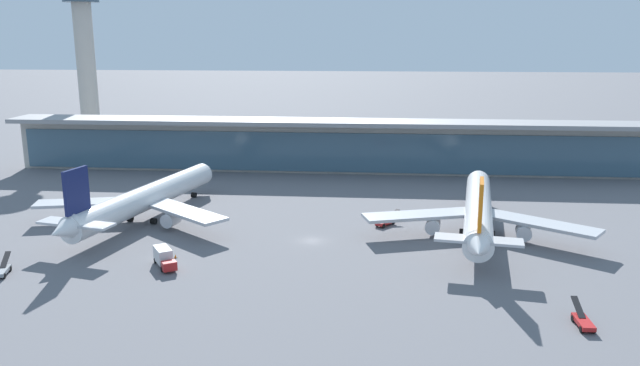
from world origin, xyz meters
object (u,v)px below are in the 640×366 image
airliner_centre_stand (478,210)px  service_truck_near_nose_red (164,257)px  airliner_left_stand (144,199)px  service_truck_by_tail_red (583,321)px  safety_cone_alpha (175,256)px  service_truck_under_wing_grey (2,270)px  control_tower (85,50)px  service_truck_mid_apron_red (386,222)px

airliner_centre_stand → service_truck_near_nose_red: bearing=-157.6°
airliner_left_stand → service_truck_by_tail_red: 88.69m
safety_cone_alpha → service_truck_under_wing_grey: bearing=-158.3°
airliner_left_stand → safety_cone_alpha: (13.51, -21.91, -4.60)m
control_tower → service_truck_mid_apron_red: bearing=-40.0°
service_truck_under_wing_grey → service_truck_by_tail_red: bearing=-7.0°
service_truck_mid_apron_red → control_tower: size_ratio=0.10×
airliner_left_stand → service_truck_by_tail_red: airliner_left_stand is taller
service_truck_near_nose_red → service_truck_by_tail_red: bearing=-15.0°
service_truck_near_nose_red → service_truck_by_tail_red: size_ratio=1.08×
control_tower → safety_cone_alpha: (65.35, -109.73, -33.70)m
airliner_centre_stand → service_truck_under_wing_grey: 87.11m
airliner_left_stand → service_truck_mid_apron_red: bearing=1.3°
airliner_left_stand → safety_cone_alpha: bearing=-58.3°
service_truck_mid_apron_red → safety_cone_alpha: bearing=-148.5°
airliner_left_stand → service_truck_by_tail_red: bearing=-29.3°
airliner_left_stand → service_truck_near_nose_red: 29.29m
service_truck_under_wing_grey → airliner_centre_stand: bearing=19.8°
airliner_centre_stand → service_truck_by_tail_red: size_ratio=8.56×
service_truck_mid_apron_red → control_tower: 138.65m
service_truck_mid_apron_red → airliner_centre_stand: bearing=-12.6°
airliner_centre_stand → service_truck_by_tail_red: (7.95, -40.51, -4.11)m
service_truck_near_nose_red → safety_cone_alpha: (0.59, 4.17, -1.37)m
airliner_left_stand → service_truck_mid_apron_red: 51.39m
service_truck_near_nose_red → service_truck_under_wing_grey: 26.26m
service_truck_under_wing_grey → airliner_left_stand: bearing=68.7°
service_truck_near_nose_red → control_tower: size_ratio=0.12×
control_tower → safety_cone_alpha: bearing=-59.2°
service_truck_mid_apron_red → service_truck_by_tail_red: bearing=-59.7°
service_truck_near_nose_red → airliner_left_stand: bearing=116.4°
service_truck_near_nose_red → control_tower: 134.95m
airliner_left_stand → service_truck_under_wing_grey: 34.89m
control_tower → safety_cone_alpha: control_tower is taller
airliner_centre_stand → airliner_left_stand: bearing=177.6°
service_truck_under_wing_grey → service_truck_by_tail_red: same height
service_truck_near_nose_red → service_truck_mid_apron_red: bearing=35.5°
airliner_centre_stand → service_truck_by_tail_red: airliner_centre_stand is taller
service_truck_under_wing_grey → service_truck_mid_apron_red: size_ratio=1.12×
safety_cone_alpha → service_truck_by_tail_red: bearing=-18.6°
service_truck_mid_apron_red → control_tower: control_tower is taller
service_truck_near_nose_red → safety_cone_alpha: 4.43m
service_truck_near_nose_red → safety_cone_alpha: service_truck_near_nose_red is taller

